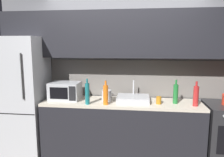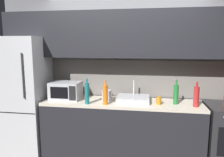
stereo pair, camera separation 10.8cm
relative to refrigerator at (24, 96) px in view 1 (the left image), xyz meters
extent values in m
cube|color=slate|center=(1.57, 0.40, 0.32)|extent=(4.11, 0.10, 2.50)
cube|color=slate|center=(1.57, 0.35, 0.27)|extent=(4.11, 0.01, 0.60)
cube|color=black|center=(1.57, 0.18, 0.97)|extent=(3.78, 0.34, 0.70)
cube|color=black|center=(1.57, 0.00, -0.50)|extent=(2.37, 0.60, 0.86)
cube|color=beige|center=(1.57, 0.00, -0.05)|extent=(2.37, 0.60, 0.04)
cube|color=#B7BABF|center=(0.00, 0.00, 0.00)|extent=(0.68, 0.66, 1.87)
cube|color=black|center=(0.00, -0.33, -0.19)|extent=(0.67, 0.00, 0.01)
cylinder|color=#333333|center=(0.19, -0.35, 0.37)|extent=(0.02, 0.02, 0.65)
cylinder|color=#B2B2B7|center=(2.93, -0.31, -0.10)|extent=(0.03, 0.02, 0.03)
cube|color=#A8AAAF|center=(0.68, 0.02, 0.10)|extent=(0.46, 0.34, 0.27)
cube|color=black|center=(0.64, -0.15, 0.10)|extent=(0.28, 0.01, 0.18)
cube|color=black|center=(0.85, -0.15, 0.10)|extent=(0.10, 0.01, 0.22)
cube|color=#ADAFB5|center=(1.74, 0.03, 0.01)|extent=(0.48, 0.38, 0.08)
cylinder|color=silver|center=(1.74, 0.16, 0.16)|extent=(0.02, 0.02, 0.22)
cylinder|color=#B7BABF|center=(1.33, 0.01, 0.05)|extent=(0.15, 0.15, 0.16)
sphere|color=black|center=(1.33, 0.01, 0.14)|extent=(0.02, 0.02, 0.02)
cone|color=#B7BABF|center=(1.43, 0.01, 0.08)|extent=(0.03, 0.03, 0.05)
cylinder|color=#1E6B2D|center=(2.35, -0.01, 0.11)|extent=(0.07, 0.07, 0.28)
cylinder|color=#1E6B2D|center=(2.35, -0.01, 0.28)|extent=(0.03, 0.03, 0.07)
cylinder|color=orange|center=(1.35, -0.20, 0.10)|extent=(0.07, 0.07, 0.28)
cylinder|color=orange|center=(1.35, -0.20, 0.28)|extent=(0.03, 0.03, 0.07)
cylinder|color=#19666B|center=(1.09, -0.21, 0.12)|extent=(0.07, 0.07, 0.30)
cylinder|color=#19666B|center=(1.09, -0.21, 0.30)|extent=(0.02, 0.02, 0.07)
cylinder|color=#A82323|center=(2.61, -0.11, 0.10)|extent=(0.07, 0.07, 0.28)
cylinder|color=#A82323|center=(2.61, -0.11, 0.28)|extent=(0.03, 0.03, 0.07)
cylinder|color=#B27019|center=(2.11, -0.07, 0.02)|extent=(0.07, 0.07, 0.11)
camera|label=1|loc=(1.82, -3.17, 0.83)|focal=34.79mm
camera|label=2|loc=(1.92, -3.16, 0.83)|focal=34.79mm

